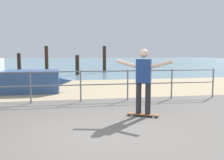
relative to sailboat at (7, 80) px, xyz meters
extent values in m
cube|color=#605B56|center=(2.83, -7.03, -0.52)|extent=(24.00, 10.00, 0.04)
cube|color=tan|center=(2.83, 0.97, -0.52)|extent=(24.00, 6.00, 0.04)
cube|color=slate|center=(2.83, 28.97, -0.52)|extent=(72.00, 50.00, 0.04)
cylinder|color=slate|center=(1.19, -2.43, 0.01)|extent=(0.05, 0.05, 1.05)
cylinder|color=slate|center=(2.78, -2.43, 0.01)|extent=(0.05, 0.05, 1.05)
cylinder|color=slate|center=(4.37, -2.43, 0.01)|extent=(0.05, 0.05, 1.05)
cylinder|color=slate|center=(5.95, -2.43, 0.01)|extent=(0.05, 0.05, 1.05)
cylinder|color=slate|center=(7.54, -2.43, 0.01)|extent=(0.05, 0.05, 1.05)
cylinder|color=slate|center=(1.98, -2.43, 0.50)|extent=(11.11, 0.04, 0.04)
cylinder|color=slate|center=(1.98, -2.43, 0.06)|extent=(11.11, 0.04, 0.04)
cube|color=#335184|center=(-0.16, 0.00, -0.07)|extent=(4.41, 1.43, 0.90)
cone|color=#335184|center=(2.04, -0.01, -0.07)|extent=(1.11, 0.77, 0.77)
cube|color=brown|center=(4.22, -4.65, -0.45)|extent=(0.80, 0.56, 0.02)
cylinder|color=silver|center=(3.94, -4.59, -0.49)|extent=(0.07, 0.06, 0.06)
cylinder|color=silver|center=(4.02, -4.45, -0.49)|extent=(0.07, 0.06, 0.06)
cylinder|color=silver|center=(4.43, -4.86, -0.49)|extent=(0.07, 0.06, 0.06)
cylinder|color=silver|center=(4.51, -4.72, -0.49)|extent=(0.07, 0.06, 0.06)
cylinder|color=#26262B|center=(4.12, -4.60, -0.03)|extent=(0.14, 0.14, 0.80)
cylinder|color=#26262B|center=(4.33, -4.71, -0.03)|extent=(0.14, 0.14, 0.80)
cube|color=navy|center=(4.22, -4.65, 0.67)|extent=(0.41, 0.35, 0.60)
sphere|color=beige|center=(4.22, -4.65, 1.11)|extent=(0.22, 0.22, 0.22)
cylinder|color=beige|center=(3.83, -4.44, 0.85)|extent=(0.53, 0.35, 0.23)
cylinder|color=beige|center=(4.61, -4.87, 0.85)|extent=(0.53, 0.35, 0.23)
cylinder|color=#332319|center=(-1.27, 11.10, 0.24)|extent=(0.30, 0.30, 1.51)
cylinder|color=#332319|center=(0.97, 9.84, 0.52)|extent=(0.27, 0.27, 2.08)
cylinder|color=#332319|center=(3.20, 7.62, 0.18)|extent=(0.27, 0.27, 1.40)
cylinder|color=#332319|center=(5.44, 9.54, 0.52)|extent=(0.27, 0.27, 2.08)
camera|label=1|loc=(2.23, -10.99, 1.17)|focal=42.02mm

